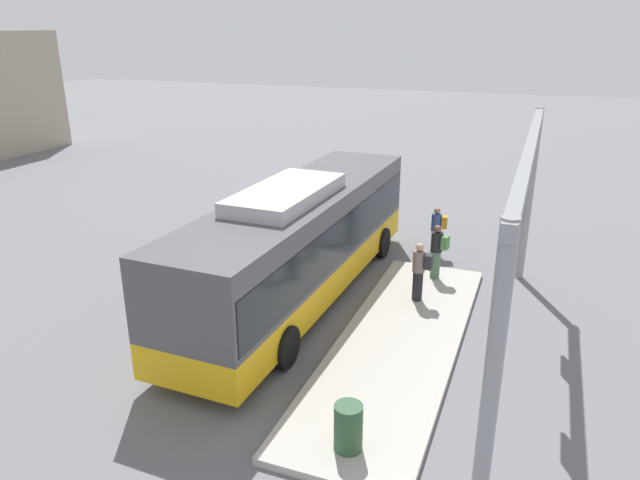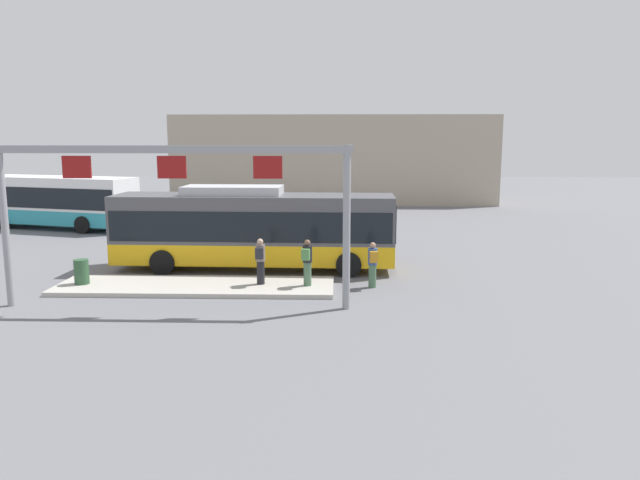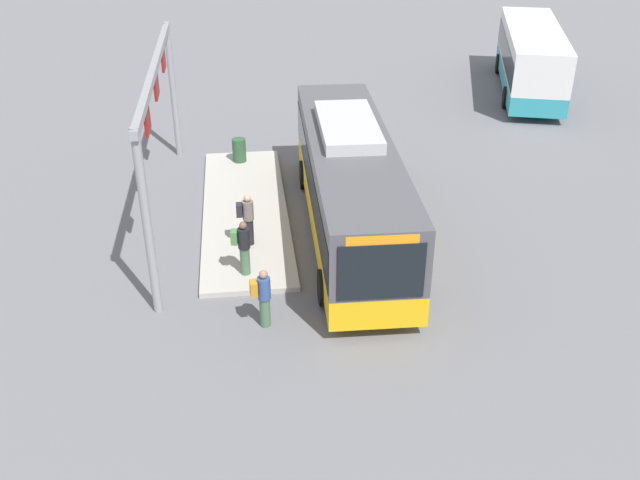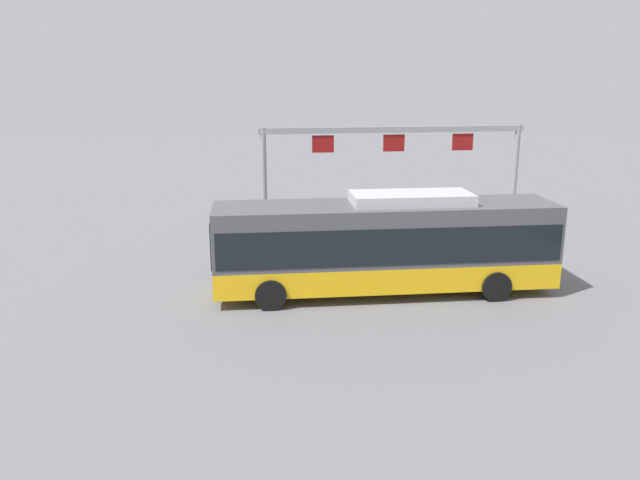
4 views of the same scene
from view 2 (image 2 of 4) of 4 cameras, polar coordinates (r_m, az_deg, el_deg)
name	(u,v)px [view 2 (image 2 of 4)]	position (r m, az deg, el deg)	size (l,w,h in m)	color
ground_plane	(255,269)	(25.39, -6.13, -2.74)	(120.00, 120.00, 0.00)	slate
platform_curb	(196,286)	(22.53, -11.60, -4.27)	(10.00, 2.80, 0.16)	#B2ADA3
bus_main	(254,226)	(25.06, -6.22, 1.31)	(11.51, 2.93, 3.46)	#EAAD14
bus_background_left	(58,199)	(39.49, -23.43, 3.55)	(10.05, 5.06, 3.10)	teal
person_boarding	(373,264)	(22.09, 4.97, -2.23)	(0.37, 0.55, 1.67)	#476B4C
person_waiting_near	(307,261)	(21.62, -1.21, -2.02)	(0.41, 0.57, 1.67)	#476B4C
person_waiting_mid	(260,260)	(21.94, -5.63, -1.90)	(0.35, 0.53, 1.67)	black
platform_sign_gantry	(173,188)	(19.57, -13.68, 4.76)	(11.29, 0.24, 5.20)	gray
station_building	(334,159)	(52.10, 1.32, 7.62)	(26.22, 8.00, 7.17)	tan
trash_bin	(81,272)	(23.63, -21.50, -2.79)	(0.52, 0.52, 0.90)	#2D5133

